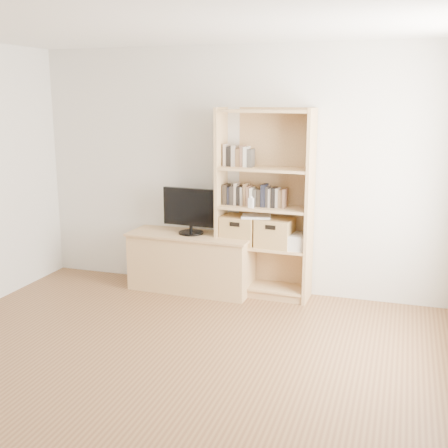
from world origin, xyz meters
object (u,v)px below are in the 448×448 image
at_px(bookshelf, 264,205).
at_px(tv_stand, 191,263).
at_px(baby_monitor, 251,203).
at_px(television, 191,211).
at_px(laptop, 256,216).
at_px(basket_left, 240,230).
at_px(basket_right, 275,233).

bearing_deg(bookshelf, tv_stand, -172.62).
bearing_deg(baby_monitor, bookshelf, 52.63).
height_order(bookshelf, baby_monitor, bookshelf).
xyz_separation_m(television, laptop, (0.71, 0.05, -0.02)).
distance_m(basket_left, laptop, 0.25).
relative_size(baby_monitor, basket_left, 0.28).
relative_size(baby_monitor, laptop, 0.34).
bearing_deg(basket_left, tv_stand, -166.76).
relative_size(television, laptop, 2.10).
height_order(bookshelf, laptop, bookshelf).
bearing_deg(basket_right, basket_left, -177.11).
bearing_deg(basket_left, basket_right, 2.81).
bearing_deg(basket_left, baby_monitor, -31.35).
distance_m(tv_stand, bookshelf, 1.05).
xyz_separation_m(bookshelf, television, (-0.79, -0.07, -0.11)).
height_order(tv_stand, basket_right, basket_right).
xyz_separation_m(bookshelf, basket_left, (-0.26, 0.00, -0.29)).
bearing_deg(television, baby_monitor, 1.09).
distance_m(bookshelf, baby_monitor, 0.16).
bearing_deg(television, basket_right, 7.81).
bearing_deg(basket_right, tv_stand, -171.05).
relative_size(bookshelf, basket_left, 5.42).
relative_size(basket_left, laptop, 1.21).
bearing_deg(bookshelf, baby_monitor, -135.00).
xyz_separation_m(television, basket_left, (0.53, 0.08, -0.18)).
relative_size(tv_stand, basket_right, 3.66).
bearing_deg(baby_monitor, basket_right, 31.97).
relative_size(tv_stand, basket_left, 3.64).
xyz_separation_m(bookshelf, basket_right, (0.12, -0.01, -0.29)).
distance_m(tv_stand, television, 0.58).
bearing_deg(television, bookshelf, 9.12).
distance_m(baby_monitor, laptop, 0.18).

